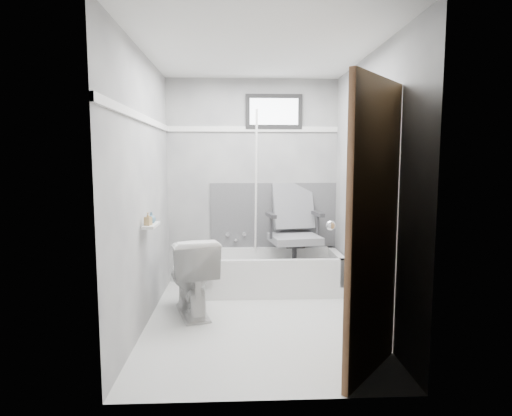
{
  "coord_description": "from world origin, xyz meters",
  "views": [
    {
      "loc": [
        -0.18,
        -3.76,
        1.47
      ],
      "look_at": [
        0.0,
        0.35,
        1.0
      ],
      "focal_mm": 30.0,
      "sensor_mm": 36.0,
      "label": 1
    }
  ],
  "objects": [
    {
      "name": "ceiling",
      "position": [
        0.0,
        0.0,
        2.4
      ],
      "size": [
        2.6,
        2.6,
        0.0
      ],
      "primitive_type": "plane",
      "rotation": [
        3.14,
        0.0,
        0.0
      ],
      "color": "silver",
      "rests_on": "floor"
    },
    {
      "name": "wall_left",
      "position": [
        -1.0,
        0.0,
        1.2
      ],
      "size": [
        0.02,
        2.6,
        2.4
      ],
      "primitive_type": "cube",
      "color": "slate",
      "rests_on": "floor"
    },
    {
      "name": "faucet",
      "position": [
        -0.2,
        1.27,
        0.55
      ],
      "size": [
        0.26,
        0.1,
        0.16
      ],
      "primitive_type": null,
      "color": "silver",
      "rests_on": "wall_back"
    },
    {
      "name": "wall_front",
      "position": [
        0.0,
        -1.3,
        1.2
      ],
      "size": [
        2.0,
        0.02,
        2.4
      ],
      "primitive_type": "cube",
      "color": "slate",
      "rests_on": "floor"
    },
    {
      "name": "wall_right",
      "position": [
        1.0,
        0.0,
        1.2
      ],
      "size": [
        0.02,
        2.6,
        2.4
      ],
      "primitive_type": "cube",
      "color": "slate",
      "rests_on": "floor"
    },
    {
      "name": "wall_back",
      "position": [
        0.0,
        1.3,
        1.2
      ],
      "size": [
        2.0,
        0.02,
        2.4
      ],
      "primitive_type": "cube",
      "color": "slate",
      "rests_on": "floor"
    },
    {
      "name": "shelf",
      "position": [
        -0.93,
        -0.06,
        0.9
      ],
      "size": [
        0.1,
        0.32,
        0.02
      ],
      "primitive_type": "cube",
      "color": "silver",
      "rests_on": "wall_left"
    },
    {
      "name": "bathtub",
      "position": [
        0.23,
        0.93,
        0.21
      ],
      "size": [
        1.5,
        0.7,
        0.42
      ],
      "primitive_type": null,
      "color": "silver",
      "rests_on": "floor"
    },
    {
      "name": "backerboard",
      "position": [
        0.25,
        1.29,
        0.8
      ],
      "size": [
        1.5,
        0.02,
        0.78
      ],
      "primitive_type": "cube",
      "color": "#4C4C4F",
      "rests_on": "wall_back"
    },
    {
      "name": "soap_bottle_b",
      "position": [
        -0.94,
        0.0,
        0.96
      ],
      "size": [
        0.1,
        0.1,
        0.1
      ],
      "primitive_type": "imported",
      "rotation": [
        0.0,
        0.0,
        0.42
      ],
      "color": "slate",
      "rests_on": "shelf"
    },
    {
      "name": "toilet",
      "position": [
        -0.62,
        0.21,
        0.37
      ],
      "size": [
        0.62,
        0.84,
        0.74
      ],
      "primitive_type": "imported",
      "rotation": [
        0.0,
        0.0,
        3.43
      ],
      "color": "white",
      "rests_on": "floor"
    },
    {
      "name": "trim_back",
      "position": [
        0.0,
        1.29,
        1.82
      ],
      "size": [
        2.0,
        0.02,
        0.06
      ],
      "primitive_type": "cube",
      "color": "white",
      "rests_on": "wall_back"
    },
    {
      "name": "soap_bottle_a",
      "position": [
        -0.94,
        -0.14,
        0.97
      ],
      "size": [
        0.07,
        0.07,
        0.12
      ],
      "primitive_type": "imported",
      "rotation": [
        0.0,
        0.0,
        -0.34
      ],
      "color": "#A68653",
      "rests_on": "shelf"
    },
    {
      "name": "office_chair",
      "position": [
        0.46,
        0.97,
        0.66
      ],
      "size": [
        0.72,
        0.72,
        1.08
      ],
      "primitive_type": null,
      "rotation": [
        0.0,
        0.0,
        0.16
      ],
      "color": "slate",
      "rests_on": "bathtub"
    },
    {
      "name": "floor",
      "position": [
        0.0,
        0.0,
        0.0
      ],
      "size": [
        2.6,
        2.6,
        0.0
      ],
      "primitive_type": "plane",
      "color": "white",
      "rests_on": "ground"
    },
    {
      "name": "door",
      "position": [
        0.98,
        -1.28,
        1.0
      ],
      "size": [
        0.78,
        0.78,
        2.0
      ],
      "primitive_type": null,
      "color": "brown",
      "rests_on": "floor"
    },
    {
      "name": "pole",
      "position": [
        0.03,
        1.06,
        1.05
      ],
      "size": [
        0.02,
        0.44,
        1.91
      ],
      "primitive_type": "cylinder",
      "rotation": [
        0.21,
        0.0,
        0.0
      ],
      "color": "white",
      "rests_on": "bathtub"
    },
    {
      "name": "trim_left",
      "position": [
        -0.99,
        0.0,
        1.82
      ],
      "size": [
        0.02,
        2.6,
        0.06
      ],
      "primitive_type": "cube",
      "color": "white",
      "rests_on": "wall_left"
    },
    {
      "name": "window",
      "position": [
        0.25,
        1.29,
        2.02
      ],
      "size": [
        0.66,
        0.04,
        0.4
      ],
      "primitive_type": null,
      "color": "black",
      "rests_on": "wall_back"
    }
  ]
}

